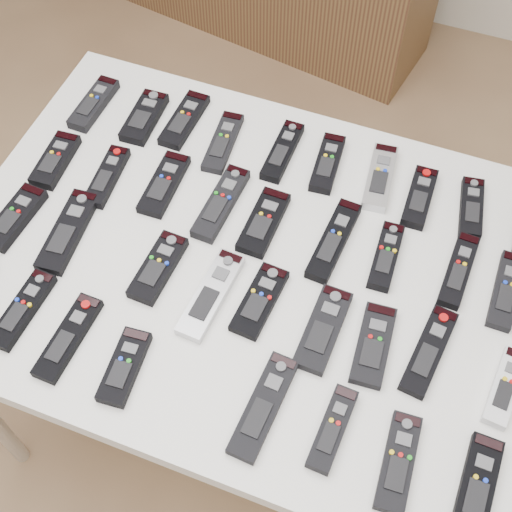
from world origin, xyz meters
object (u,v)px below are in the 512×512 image
(remote_24, at_px, (323,329))
(remote_20, at_px, (68,231))
(table, at_px, (256,276))
(remote_11, at_px, (107,176))
(remote_21, at_px, (158,267))
(remote_1, at_px, (144,117))
(remote_5, at_px, (327,163))
(remote_22, at_px, (211,294))
(remote_19, at_px, (15,217))
(remote_35, at_px, (477,486))
(remote_30, at_px, (68,338))
(remote_23, at_px, (260,301))
(remote_16, at_px, (386,256))
(remote_31, at_px, (124,367))
(remote_15, at_px, (334,241))
(remote_34, at_px, (398,462))
(remote_29, at_px, (23,309))
(remote_32, at_px, (263,406))
(remote_14, at_px, (264,222))
(remote_13, at_px, (221,203))
(remote_10, at_px, (55,160))
(remote_8, at_px, (471,208))
(remote_17, at_px, (459,270))
(remote_12, at_px, (164,184))
(remote_7, at_px, (419,197))
(remote_26, at_px, (429,351))
(remote_3, at_px, (223,142))
(remote_27, at_px, (505,387))
(remote_18, at_px, (506,291))
(remote_4, at_px, (282,151))
(remote_6, at_px, (380,177))
(remote_25, at_px, (373,345))
(remote_2, at_px, (184,120))

(remote_24, bearing_deg, remote_20, 178.70)
(table, xyz_separation_m, remote_11, (-0.38, 0.08, 0.07))
(remote_11, relative_size, remote_21, 1.01)
(remote_1, relative_size, remote_5, 0.98)
(remote_1, bearing_deg, remote_20, -93.60)
(remote_5, bearing_deg, remote_22, -110.29)
(remote_19, bearing_deg, remote_22, 0.43)
(remote_19, distance_m, remote_35, 1.04)
(remote_30, bearing_deg, remote_35, 1.77)
(remote_22, distance_m, remote_23, 0.10)
(remote_16, relative_size, remote_31, 1.06)
(remote_15, height_order, remote_19, same)
(remote_30, relative_size, remote_34, 1.06)
(remote_29, height_order, remote_32, same)
(remote_19, xyz_separation_m, remote_32, (0.64, -0.20, -0.00))
(remote_14, distance_m, remote_23, 0.19)
(remote_11, relative_size, remote_13, 0.83)
(table, height_order, remote_10, remote_10)
(remote_8, distance_m, remote_14, 0.45)
(remote_13, distance_m, remote_17, 0.51)
(remote_12, relative_size, remote_35, 0.97)
(remote_7, height_order, remote_35, same)
(remote_11, bearing_deg, remote_31, -63.41)
(remote_35, bearing_deg, remote_34, -175.27)
(remote_16, xyz_separation_m, remote_26, (0.13, -0.18, -0.00))
(remote_14, bearing_deg, remote_8, 26.97)
(remote_7, bearing_deg, remote_3, 178.66)
(remote_1, distance_m, remote_34, 0.95)
(remote_5, relative_size, remote_35, 0.91)
(remote_10, height_order, remote_27, remote_10)
(remote_26, relative_size, remote_31, 1.28)
(remote_18, relative_size, remote_29, 1.02)
(remote_22, xyz_separation_m, remote_32, (0.18, -0.18, 0.00))
(remote_4, distance_m, remote_10, 0.51)
(remote_13, relative_size, remote_20, 0.97)
(remote_6, relative_size, remote_21, 1.09)
(remote_8, relative_size, remote_16, 0.96)
(remote_15, xyz_separation_m, remote_18, (0.35, 0.01, -0.00))
(remote_4, height_order, remote_11, same)
(remote_10, xyz_separation_m, remote_34, (0.89, -0.39, -0.00))
(remote_22, distance_m, remote_24, 0.23)
(remote_3, distance_m, remote_24, 0.52)
(remote_29, bearing_deg, remote_16, 32.63)
(remote_24, bearing_deg, remote_25, 2.80)
(remote_6, relative_size, remote_19, 1.07)
(remote_34, bearing_deg, remote_12, 143.66)
(remote_2, xyz_separation_m, remote_34, (0.67, -0.60, 0.00))
(remote_11, distance_m, remote_15, 0.52)
(remote_31, bearing_deg, remote_24, 28.01)
(remote_30, distance_m, remote_35, 0.78)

